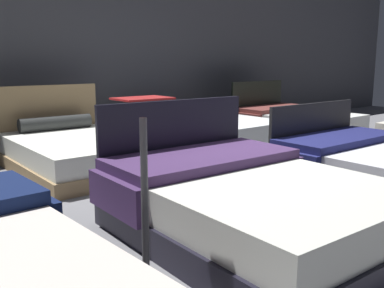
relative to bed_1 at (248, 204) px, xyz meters
name	(u,v)px	position (x,y,z in m)	size (l,w,h in m)	color
ground_plane	(223,178)	(1.03, 1.39, -0.27)	(18.00, 18.00, 0.02)	slate
showroom_back_wall	(91,34)	(1.03, 4.59, 1.49)	(18.00, 0.06, 3.50)	#47474C
bed_1	(248,204)	(0.00, 0.00, 0.00)	(1.74, 2.15, 0.97)	black
bed_5	(79,151)	(-0.06, 2.83, -0.04)	(1.53, 2.11, 0.99)	#8E734D
bed_6	(209,132)	(2.08, 2.82, -0.02)	(1.60, 2.08, 0.52)	#9A7251
bed_7	(295,122)	(4.15, 2.82, -0.04)	(1.62, 2.06, 0.93)	black
price_sign	(145,224)	(-1.09, -0.26, 0.18)	(0.28, 0.24, 1.13)	#3F3F44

